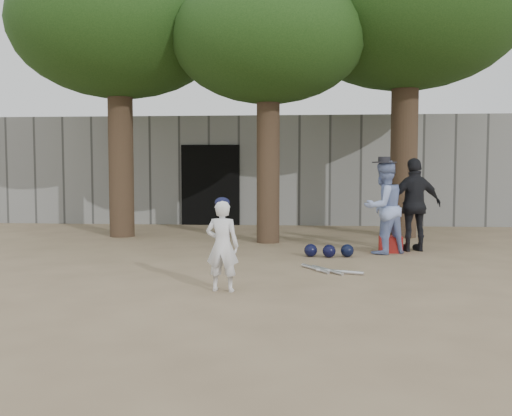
# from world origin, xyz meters

# --- Properties ---
(ground) EXTENTS (70.00, 70.00, 0.00)m
(ground) POSITION_xyz_m (0.00, 0.00, 0.00)
(ground) COLOR #937C5E
(ground) RESTS_ON ground
(boy_player) EXTENTS (0.45, 0.32, 1.16)m
(boy_player) POSITION_xyz_m (0.30, -0.62, 0.58)
(boy_player) COLOR white
(boy_player) RESTS_ON ground
(spectator_blue) EXTENTS (1.04, 0.99, 1.70)m
(spectator_blue) POSITION_xyz_m (2.79, 2.78, 0.85)
(spectator_blue) COLOR #8B9FD7
(spectator_blue) RESTS_ON ground
(spectator_dark) EXTENTS (1.10, 0.66, 1.75)m
(spectator_dark) POSITION_xyz_m (3.42, 3.17, 0.88)
(spectator_dark) COLOR black
(spectator_dark) RESTS_ON ground
(red_bag) EXTENTS (0.44, 0.34, 0.30)m
(red_bag) POSITION_xyz_m (2.96, 2.95, 0.15)
(red_bag) COLOR #A62616
(red_bag) RESTS_ON ground
(back_building) EXTENTS (16.00, 5.24, 3.00)m
(back_building) POSITION_xyz_m (-0.00, 10.33, 1.50)
(back_building) COLOR gray
(back_building) RESTS_ON ground
(helmet_row) EXTENTS (0.87, 0.31, 0.23)m
(helmet_row) POSITION_xyz_m (1.79, 2.29, 0.11)
(helmet_row) COLOR black
(helmet_row) RESTS_ON ground
(bat_pile) EXTENTS (0.92, 0.75, 0.06)m
(bat_pile) POSITION_xyz_m (1.69, 0.84, 0.03)
(bat_pile) COLOR silver
(bat_pile) RESTS_ON ground
(tree_row) EXTENTS (11.40, 5.80, 6.69)m
(tree_row) POSITION_xyz_m (0.74, 5.02, 4.69)
(tree_row) COLOR brown
(tree_row) RESTS_ON ground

